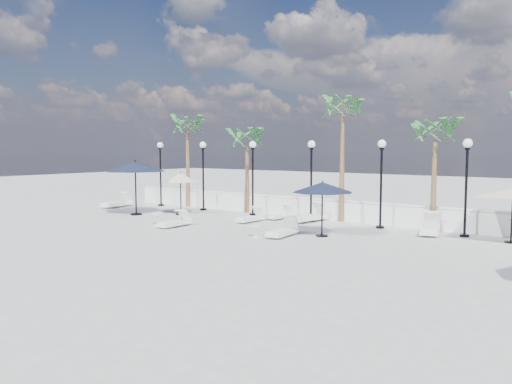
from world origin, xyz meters
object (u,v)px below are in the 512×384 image
Objects in this scene: lounger_0 at (117,203)px; lounger_3 at (309,216)px; lounger_6 at (430,228)px; parasol_navy_mid at (322,188)px; lounger_4 at (251,218)px; lounger_1 at (175,222)px; lounger_5 at (283,231)px; parasol_cream_small at (181,178)px; parasol_navy_left at (135,167)px; lounger_2 at (281,215)px.

lounger_0 is 12.20m from lounger_3.
lounger_6 is 0.87× the size of parasol_navy_mid.
parasol_navy_mid reaches higher than lounger_4.
lounger_1 is (8.14, -3.10, -0.05)m from lounger_0.
lounger_3 is 4.20m from lounger_5.
lounger_5 is at bearing 8.23° from lounger_1.
parasol_cream_small is (-7.95, 2.21, 1.69)m from lounger_5.
lounger_1 is 5.23m from lounger_5.
lounger_6 is at bearing 25.49° from lounger_1.
lounger_5 is (1.24, -4.02, -0.04)m from lounger_3.
parasol_navy_left reaches higher than parasol_navy_mid.
lounger_0 is at bearing -161.32° from lounger_3.
parasol_navy_left is 2.40m from parasol_cream_small.
lounger_5 is at bearing -15.17° from lounger_0.
lounger_0 reaches higher than lounger_5.
lounger_5 is at bearing -4.28° from parasol_navy_left.
parasol_cream_small is (1.80, 1.48, -0.59)m from parasol_navy_left.
parasol_navy_mid reaches higher than lounger_2.
parasol_navy_mid is (4.03, -3.02, 1.72)m from lounger_2.
lounger_4 is (1.78, 3.16, -0.01)m from lounger_1.
parasol_navy_left is at bearing -178.61° from parasol_navy_mid.
parasol_navy_mid is at bearing -31.60° from lounger_2.
lounger_5 is 8.42m from parasol_cream_small.
lounger_3 reaches higher than lounger_0.
lounger_5 is at bearing -140.00° from parasol_navy_mid.
parasol_navy_mid is (1.19, 0.99, 1.70)m from lounger_5.
parasol_cream_small reaches higher than lounger_0.
lounger_0 reaches higher than lounger_2.
lounger_6 is at bearing 8.29° from parasol_cream_small.
parasol_cream_small is at bearing -179.17° from lounger_4.
lounger_0 is at bearing -165.05° from lounger_2.
lounger_1 is 4.50m from parasol_cream_small.
lounger_3 reaches higher than lounger_6.
lounger_3 is 2.76m from lounger_4.
lounger_2 is at bearing 72.93° from lounger_4.
lounger_2 is 0.69× the size of parasol_navy_mid.
parasol_navy_left is at bearing -166.39° from lounger_4.
lounger_0 reaches higher than lounger_6.
lounger_2 is 0.75× the size of parasol_cream_small.
lounger_2 is at bearing 4.02° from lounger_0.
lounger_4 is 0.88× the size of lounger_5.
lounger_0 is 17.85m from lounger_6.
lounger_0 is 0.86× the size of parasol_navy_mid.
lounger_5 is 10.04m from parasol_navy_left.
lounger_3 reaches higher than lounger_5.
parasol_navy_left is (-14.21, -3.28, 2.25)m from lounger_6.
lounger_3 is at bearing 15.09° from parasol_cream_small.
lounger_3 is 0.69× the size of parasol_navy_left.
lounger_4 reaches higher than lounger_2.
lounger_3 is at bearing 49.85° from lounger_1.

